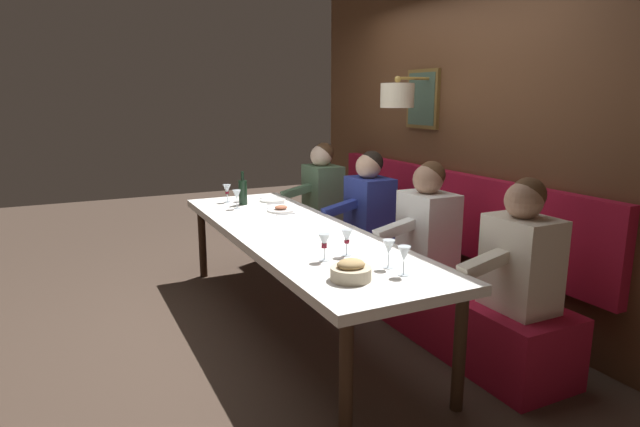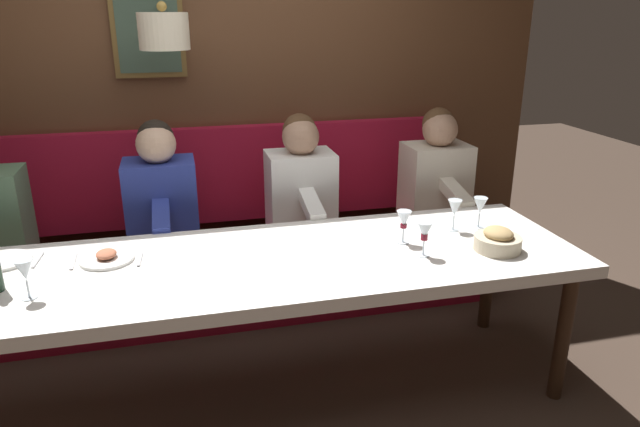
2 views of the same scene
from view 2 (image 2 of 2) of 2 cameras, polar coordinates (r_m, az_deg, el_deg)
name	(u,v)px [view 2 (image 2 of 2)]	position (r m, az deg, el deg)	size (l,w,h in m)	color
ground_plane	(262,396)	(3.03, -5.74, -17.46)	(12.00, 12.00, 0.00)	#423328
dining_table	(257,271)	(2.68, -6.23, -5.70)	(0.90, 3.02, 0.74)	white
banquette_bench	(239,279)	(3.67, -7.98, -6.39)	(0.52, 3.22, 0.45)	maroon
back_wall_panel	(220,83)	(3.90, -9.85, 12.54)	(0.59, 4.42, 2.90)	#51331E
diner_nearest	(436,174)	(3.79, 11.37, 3.79)	(0.60, 0.40, 0.79)	beige
diner_near	(301,184)	(3.51, -1.91, 2.91)	(0.60, 0.40, 0.79)	white
diner_middle	(161,194)	(3.44, -15.42, 1.85)	(0.60, 0.40, 0.79)	#283893
place_setting_0	(107,258)	(2.79, -20.28, -4.11)	(0.24, 0.31, 0.05)	white
place_setting_1	(4,261)	(2.97, -28.72, -4.09)	(0.24, 0.31, 0.01)	silver
wine_glass_2	(404,220)	(2.81, 8.26, -0.68)	(0.07, 0.07, 0.16)	silver
wine_glass_3	(25,271)	(2.53, -27.10, -5.08)	(0.07, 0.07, 0.16)	silver
wine_glass_4	(455,209)	(3.02, 13.13, 0.46)	(0.07, 0.07, 0.16)	silver
wine_glass_5	(425,232)	(2.68, 10.27, -1.84)	(0.07, 0.07, 0.16)	silver
wine_glass_6	(480,206)	(3.09, 15.51, 0.68)	(0.07, 0.07, 0.16)	silver
bread_bowl	(498,241)	(2.85, 17.11, -2.57)	(0.22, 0.22, 0.12)	beige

